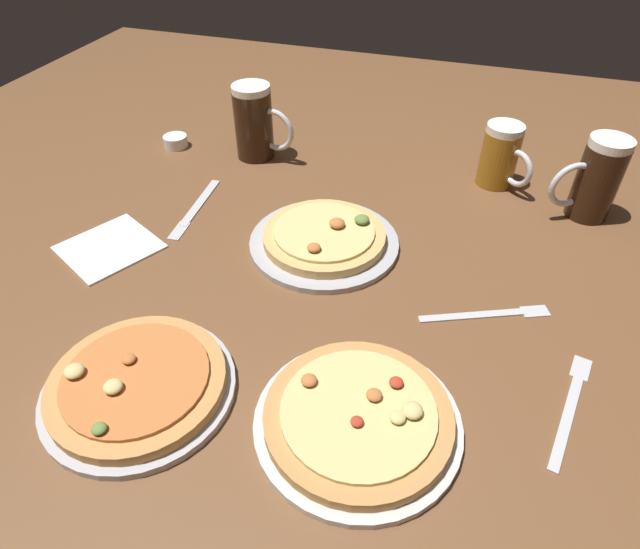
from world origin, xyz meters
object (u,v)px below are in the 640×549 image
(beer_mug_dark, at_px, (596,179))
(pizza_plate_near, at_px, (358,418))
(pizza_plate_side, at_px, (138,385))
(fork_spare, at_px, (571,406))
(napkin_folded, at_px, (109,246))
(ramekin_sauce, at_px, (176,141))
(beer_mug_pale, at_px, (255,123))
(pizza_plate_far, at_px, (324,239))
(fork_left, at_px, (488,314))
(beer_mug_amber, at_px, (501,156))
(knife_spare, at_px, (195,208))

(beer_mug_dark, bearing_deg, pizza_plate_near, -116.18)
(pizza_plate_side, xyz_separation_m, fork_spare, (0.58, 0.16, -0.01))
(napkin_folded, distance_m, fork_spare, 0.83)
(ramekin_sauce, bearing_deg, pizza_plate_near, -45.09)
(pizza_plate_near, bearing_deg, fork_spare, 23.80)
(beer_mug_pale, height_order, fork_spare, beer_mug_pale)
(pizza_plate_far, bearing_deg, beer_mug_dark, 29.06)
(ramekin_sauce, bearing_deg, fork_left, -25.23)
(beer_mug_amber, distance_m, beer_mug_pale, 0.55)
(knife_spare, bearing_deg, pizza_plate_near, -41.31)
(pizza_plate_side, height_order, fork_left, pizza_plate_side)
(pizza_plate_near, relative_size, beer_mug_pale, 1.62)
(pizza_plate_near, relative_size, beer_mug_dark, 1.65)
(napkin_folded, bearing_deg, pizza_plate_near, -22.91)
(pizza_plate_far, relative_size, fork_spare, 1.33)
(beer_mug_amber, height_order, beer_mug_pale, beer_mug_pale)
(beer_mug_dark, relative_size, beer_mug_amber, 1.23)
(pizza_plate_far, relative_size, knife_spare, 1.25)
(pizza_plate_side, relative_size, beer_mug_amber, 1.97)
(ramekin_sauce, distance_m, napkin_folded, 0.41)
(beer_mug_pale, bearing_deg, pizza_plate_far, -47.97)
(beer_mug_dark, xyz_separation_m, napkin_folded, (-0.86, -0.40, -0.08))
(pizza_plate_near, distance_m, pizza_plate_side, 0.31)
(beer_mug_pale, bearing_deg, napkin_folded, -106.28)
(knife_spare, bearing_deg, pizza_plate_side, -71.44)
(napkin_folded, height_order, knife_spare, napkin_folded)
(beer_mug_amber, xyz_separation_m, fork_left, (0.02, -0.43, -0.06))
(napkin_folded, bearing_deg, beer_mug_dark, 24.87)
(beer_mug_pale, relative_size, fork_left, 0.83)
(napkin_folded, relative_size, fork_left, 0.77)
(pizza_plate_side, distance_m, beer_mug_dark, 0.91)
(beer_mug_dark, xyz_separation_m, beer_mug_amber, (-0.18, 0.07, -0.02))
(beer_mug_dark, relative_size, fork_left, 0.81)
(napkin_folded, height_order, fork_left, napkin_folded)
(pizza_plate_side, xyz_separation_m, beer_mug_dark, (0.62, 0.67, 0.07))
(pizza_plate_side, relative_size, ramekin_sauce, 4.66)
(beer_mug_amber, distance_m, fork_left, 0.44)
(napkin_folded, relative_size, knife_spare, 0.71)
(pizza_plate_near, height_order, beer_mug_pale, beer_mug_pale)
(beer_mug_pale, distance_m, fork_left, 0.69)
(napkin_folded, relative_size, fork_spare, 0.75)
(pizza_plate_far, distance_m, beer_mug_amber, 0.45)
(beer_mug_dark, distance_m, ramekin_sauce, 0.95)
(pizza_plate_far, xyz_separation_m, fork_left, (0.31, -0.10, -0.01))
(fork_left, distance_m, knife_spare, 0.62)
(pizza_plate_near, relative_size, pizza_plate_side, 1.03)
(napkin_folded, bearing_deg, pizza_plate_far, 19.31)
(pizza_plate_side, xyz_separation_m, fork_left, (0.46, 0.31, -0.01))
(pizza_plate_far, bearing_deg, beer_mug_amber, 48.80)
(pizza_plate_side, relative_size, fork_left, 1.31)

